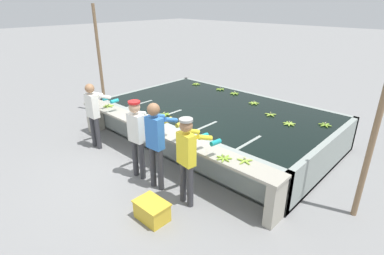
{
  "coord_description": "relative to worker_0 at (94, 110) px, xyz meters",
  "views": [
    {
      "loc": [
        4.35,
        -3.45,
        3.28
      ],
      "look_at": [
        0.0,
        1.17,
        0.57
      ],
      "focal_mm": 28.0,
      "sensor_mm": 36.0,
      "label": 1
    }
  ],
  "objects": [
    {
      "name": "banana_bunch_floating_1",
      "position": [
        4.15,
        3.02,
        -0.1
      ],
      "size": [
        0.28,
        0.28,
        0.08
      ],
      "color": "#7FAD33",
      "rests_on": "wash_tank"
    },
    {
      "name": "worker_2",
      "position": [
        2.35,
        -0.11,
        0.08
      ],
      "size": [
        0.44,
        0.73,
        1.68
      ],
      "color": "#38383D",
      "rests_on": "ground"
    },
    {
      "name": "worker_0",
      "position": [
        0.0,
        0.0,
        0.0
      ],
      "size": [
        0.42,
        0.71,
        1.57
      ],
      "color": "#38383D",
      "rests_on": "ground"
    },
    {
      "name": "banana_bunch_floating_4",
      "position": [
        2.25,
        3.24,
        -0.1
      ],
      "size": [
        0.27,
        0.28,
        0.08
      ],
      "color": "#93BC3D",
      "rests_on": "wash_tank"
    },
    {
      "name": "support_post_left",
      "position": [
        -2.01,
        1.44,
        0.67
      ],
      "size": [
        0.09,
        0.09,
        3.2
      ],
      "color": "#846647",
      "rests_on": "ground"
    },
    {
      "name": "banana_bunch_floating_0",
      "position": [
        1.19,
        1.1,
        -0.1
      ],
      "size": [
        0.26,
        0.28,
        0.08
      ],
      "color": "#7FAD33",
      "rests_on": "wash_tank"
    },
    {
      "name": "banana_bunch_floating_5",
      "position": [
        3.56,
        2.56,
        -0.1
      ],
      "size": [
        0.28,
        0.27,
        0.08
      ],
      "color": "#9EC642",
      "rests_on": "wash_tank"
    },
    {
      "name": "knife_0",
      "position": [
        0.73,
        0.51,
        -0.1
      ],
      "size": [
        0.18,
        0.33,
        0.02
      ],
      "color": "silver",
      "rests_on": "work_ledge"
    },
    {
      "name": "ground_plane",
      "position": [
        1.77,
        0.26,
        -0.93
      ],
      "size": [
        80.0,
        80.0,
        0.0
      ],
      "primitive_type": "plane",
      "color": "gray",
      "rests_on": "ground"
    },
    {
      "name": "worker_3",
      "position": [
        3.09,
        -0.08,
        0.02
      ],
      "size": [
        0.47,
        0.73,
        1.59
      ],
      "color": "#38383D",
      "rests_on": "ground"
    },
    {
      "name": "banana_bunch_floating_3",
      "position": [
        1.37,
        3.61,
        -0.1
      ],
      "size": [
        0.28,
        0.27,
        0.08
      ],
      "color": "#7FAD33",
      "rests_on": "wash_tank"
    },
    {
      "name": "banana_bunch_ledge_0",
      "position": [
        3.79,
        0.56,
        -0.09
      ],
      "size": [
        0.28,
        0.27,
        0.08
      ],
      "color": "#9EC642",
      "rests_on": "work_ledge"
    },
    {
      "name": "banana_bunch_ledge_1",
      "position": [
        -0.28,
        0.55,
        -0.09
      ],
      "size": [
        0.28,
        0.28,
        0.08
      ],
      "color": "#9EC642",
      "rests_on": "work_ledge"
    },
    {
      "name": "banana_bunch_ledge_2",
      "position": [
        3.48,
        0.39,
        -0.09
      ],
      "size": [
        0.28,
        0.27,
        0.08
      ],
      "color": "#8CB738",
      "rests_on": "work_ledge"
    },
    {
      "name": "wash_tank",
      "position": [
        1.77,
        2.37,
        -0.53
      ],
      "size": [
        5.54,
        3.35,
        0.82
      ],
      "color": "gray",
      "rests_on": "ground"
    },
    {
      "name": "support_post_right",
      "position": [
        5.32,
        1.57,
        0.67
      ],
      "size": [
        0.09,
        0.09,
        3.2
      ],
      "color": "#846647",
      "rests_on": "ground"
    },
    {
      "name": "crate",
      "position": [
        2.97,
        -0.79,
        -0.77
      ],
      "size": [
        0.55,
        0.39,
        0.32
      ],
      "color": "gold",
      "rests_on": "ground"
    },
    {
      "name": "work_ledge",
      "position": [
        1.77,
        0.48,
        -0.32
      ],
      "size": [
        5.54,
        0.45,
        0.82
      ],
      "color": "#A8A393",
      "rests_on": "ground"
    },
    {
      "name": "banana_bunch_floating_6",
      "position": [
        -0.12,
        3.62,
        -0.1
      ],
      "size": [
        0.27,
        0.27,
        0.08
      ],
      "color": "#8CB738",
      "rests_on": "wash_tank"
    },
    {
      "name": "banana_bunch_floating_7",
      "position": [
        2.99,
        2.79,
        -0.1
      ],
      "size": [
        0.28,
        0.27,
        0.08
      ],
      "color": "#9EC642",
      "rests_on": "wash_tank"
    },
    {
      "name": "worker_1",
      "position": [
        1.8,
        -0.11,
        0.03
      ],
      "size": [
        0.44,
        0.73,
        1.59
      ],
      "color": "#38383D",
      "rests_on": "ground"
    },
    {
      "name": "banana_bunch_floating_2",
      "position": [
        0.81,
        3.67,
        -0.1
      ],
      "size": [
        0.28,
        0.27,
        0.08
      ],
      "color": "#75A333",
      "rests_on": "wash_tank"
    }
  ]
}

